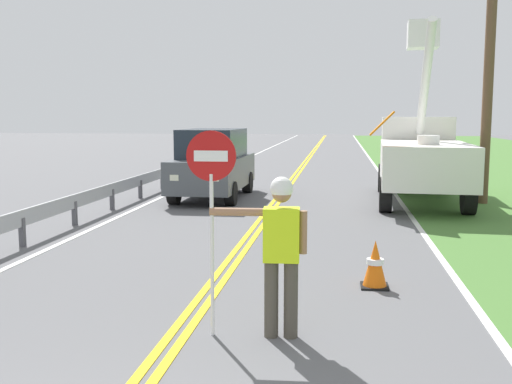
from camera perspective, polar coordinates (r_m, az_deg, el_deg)
name	(u,v)px	position (r m, az deg, el deg)	size (l,w,h in m)	color
centerline_yellow_left	(289,181)	(23.01, 3.23, 1.09)	(0.11, 110.00, 0.01)	yellow
centerline_yellow_right	(294,181)	(22.99, 3.68, 1.08)	(0.11, 110.00, 0.01)	yellow
edge_line_right	(387,182)	(23.00, 12.43, 0.93)	(0.12, 110.00, 0.01)	silver
edge_line_left	(201,179)	(23.55, -5.31, 1.22)	(0.12, 110.00, 0.01)	silver
flagger_worker	(280,246)	(6.63, 2.35, -5.25)	(1.09, 0.26, 1.83)	#474238
stop_sign_paddle	(211,187)	(6.60, -4.30, 0.51)	(0.56, 0.04, 2.33)	silver
utility_bucket_truck	(420,153)	(18.30, 15.49, 3.65)	(2.99, 6.92, 5.30)	white
oncoming_suv_nearest	(213,163)	(18.08, -4.14, 2.75)	(1.96, 4.63, 2.10)	#4C5156
utility_pole_near	(489,58)	(18.15, 21.49, 11.89)	(1.80, 0.28, 7.83)	brown
traffic_cone_lead	(375,265)	(8.88, 11.36, -6.86)	(0.40, 0.40, 0.70)	orange
guardrail_left_shoulder	(152,177)	(19.49, -9.97, 1.39)	(0.10, 32.00, 0.71)	#9EA0A3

